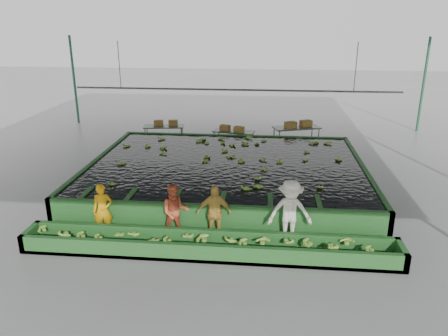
# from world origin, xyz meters

# --- Properties ---
(ground) EXTENTS (80.00, 80.00, 0.00)m
(ground) POSITION_xyz_m (0.00, 0.00, 0.00)
(ground) COLOR gray
(ground) RESTS_ON ground
(shed_roof) EXTENTS (20.00, 22.00, 0.04)m
(shed_roof) POSITION_xyz_m (0.00, 0.00, 5.00)
(shed_roof) COLOR gray
(shed_roof) RESTS_ON shed_posts
(shed_posts) EXTENTS (20.00, 22.00, 5.00)m
(shed_posts) POSITION_xyz_m (0.00, 0.00, 2.50)
(shed_posts) COLOR #245F3F
(shed_posts) RESTS_ON ground
(flotation_tank) EXTENTS (10.00, 8.00, 0.90)m
(flotation_tank) POSITION_xyz_m (0.00, 1.50, 0.45)
(flotation_tank) COLOR #225A22
(flotation_tank) RESTS_ON ground
(tank_water) EXTENTS (9.70, 7.70, 0.00)m
(tank_water) POSITION_xyz_m (0.00, 1.50, 0.85)
(tank_water) COLOR black
(tank_water) RESTS_ON flotation_tank
(sorting_trough) EXTENTS (10.00, 1.00, 0.50)m
(sorting_trough) POSITION_xyz_m (0.00, -3.60, 0.25)
(sorting_trough) COLOR #225A22
(sorting_trough) RESTS_ON ground
(cableway_rail) EXTENTS (0.08, 0.08, 14.00)m
(cableway_rail) POSITION_xyz_m (0.00, 5.00, 3.00)
(cableway_rail) COLOR #59605B
(cableway_rail) RESTS_ON shed_roof
(rail_hanger_left) EXTENTS (0.04, 0.04, 2.00)m
(rail_hanger_left) POSITION_xyz_m (-5.00, 5.00, 4.00)
(rail_hanger_left) COLOR #59605B
(rail_hanger_left) RESTS_ON shed_roof
(rail_hanger_right) EXTENTS (0.04, 0.04, 2.00)m
(rail_hanger_right) POSITION_xyz_m (5.00, 5.00, 4.00)
(rail_hanger_right) COLOR #59605B
(rail_hanger_right) RESTS_ON shed_roof
(worker_a) EXTENTS (0.64, 0.52, 1.53)m
(worker_a) POSITION_xyz_m (-3.13, -2.80, 0.76)
(worker_a) COLOR #F1A20D
(worker_a) RESTS_ON ground
(worker_b) EXTENTS (0.94, 0.82, 1.61)m
(worker_b) POSITION_xyz_m (-1.04, -2.80, 0.81)
(worker_b) COLOR #CA5330
(worker_b) RESTS_ON ground
(worker_c) EXTENTS (0.99, 0.48, 1.63)m
(worker_c) POSITION_xyz_m (0.06, -2.80, 0.82)
(worker_c) COLOR gold
(worker_c) RESTS_ON ground
(worker_d) EXTENTS (1.27, 0.82, 1.86)m
(worker_d) POSITION_xyz_m (2.13, -2.80, 0.93)
(worker_d) COLOR silver
(worker_d) RESTS_ON ground
(packing_table_left) EXTENTS (2.04, 1.03, 0.89)m
(packing_table_left) POSITION_xyz_m (-3.62, 6.85, 0.44)
(packing_table_left) COLOR #59605B
(packing_table_left) RESTS_ON ground
(packing_table_mid) EXTENTS (2.03, 1.14, 0.87)m
(packing_table_mid) POSITION_xyz_m (-0.11, 6.26, 0.44)
(packing_table_mid) COLOR #59605B
(packing_table_mid) RESTS_ON ground
(packing_table_right) EXTENTS (2.36, 1.54, 1.00)m
(packing_table_right) POSITION_xyz_m (2.85, 6.80, 0.50)
(packing_table_right) COLOR #59605B
(packing_table_right) RESTS_ON ground
(box_stack_left) EXTENTS (1.20, 0.52, 0.25)m
(box_stack_left) POSITION_xyz_m (-3.53, 6.95, 0.89)
(box_stack_left) COLOR olive
(box_stack_left) RESTS_ON packing_table_left
(box_stack_mid) EXTENTS (1.21, 0.69, 0.25)m
(box_stack_mid) POSITION_xyz_m (-0.19, 6.19, 0.87)
(box_stack_mid) COLOR olive
(box_stack_mid) RESTS_ON packing_table_mid
(box_stack_right) EXTENTS (1.37, 0.94, 0.29)m
(box_stack_right) POSITION_xyz_m (2.92, 6.78, 1.00)
(box_stack_right) COLOR olive
(box_stack_right) RESTS_ON packing_table_right
(floating_bananas) EXTENTS (9.01, 6.14, 0.12)m
(floating_bananas) POSITION_xyz_m (0.00, 2.30, 0.85)
(floating_bananas) COLOR #7EB338
(floating_bananas) RESTS_ON tank_water
(trough_bananas) EXTENTS (8.90, 0.59, 0.12)m
(trough_bananas) POSITION_xyz_m (0.00, -3.60, 0.40)
(trough_bananas) COLOR #7EB338
(trough_bananas) RESTS_ON sorting_trough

